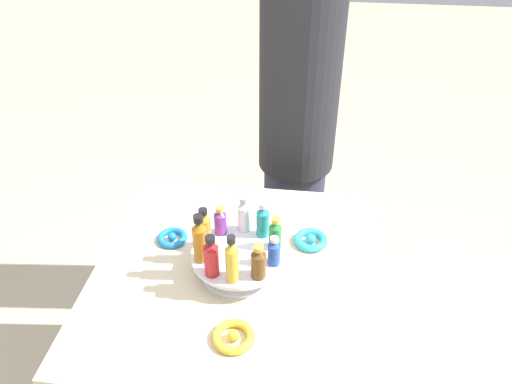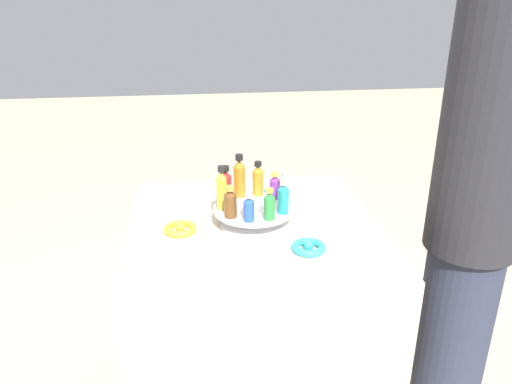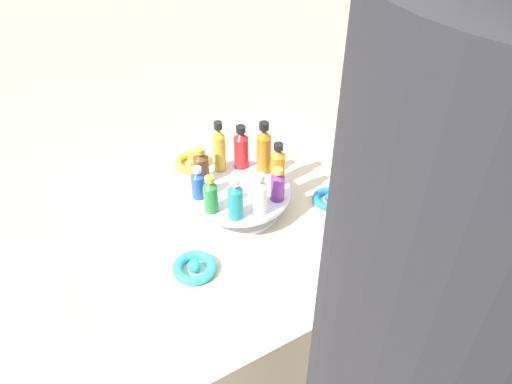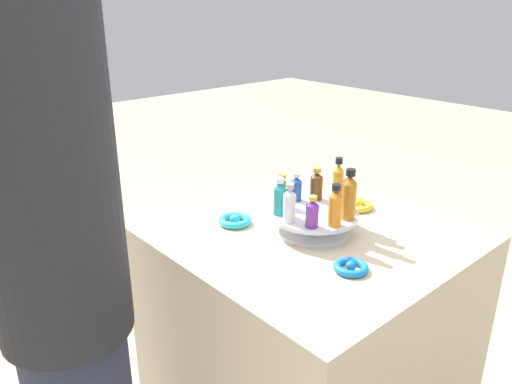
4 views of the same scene
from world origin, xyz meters
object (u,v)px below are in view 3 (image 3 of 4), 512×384
object	(u,v)px
bottle_purple	(278,185)
ribbon_bow_teal	(194,267)
bottle_teal	(235,200)
bottle_brown	(201,166)
bottle_amber	(264,150)
bottle_red	(241,148)
bottle_green	(211,195)
bottle_blue	(198,184)
bottle_gold	(217,149)
ribbon_bow_gold	(192,162)
bottle_orange	(278,166)
display_stand	(239,198)
ribbon_bow_blue	(329,199)
bottle_clear	(262,195)

from	to	relation	value
bottle_purple	ribbon_bow_teal	distance (m)	0.28
bottle_teal	bottle_purple	world-z (taller)	bottle_teal
bottle_brown	ribbon_bow_teal	world-z (taller)	bottle_brown
bottle_purple	bottle_amber	xyz separation A→B (m)	(-0.12, 0.03, 0.03)
bottle_red	bottle_green	bearing A→B (deg)	-51.20
bottle_brown	bottle_green	distance (m)	0.12
bottle_teal	bottle_blue	world-z (taller)	bottle_teal
bottle_gold	ribbon_bow_teal	xyz separation A→B (m)	(0.24, -0.19, -0.12)
ribbon_bow_gold	bottle_gold	bearing A→B (deg)	7.60
bottle_amber	ribbon_bow_teal	bearing A→B (deg)	-58.85
bottle_amber	ribbon_bow_gold	world-z (taller)	bottle_amber
bottle_purple	bottle_red	distance (m)	0.17
bottle_orange	bottle_gold	world-z (taller)	bottle_gold
display_stand	bottle_red	bearing A→B (deg)	146.80
bottle_gold	ribbon_bow_gold	bearing A→B (deg)	-172.40
bottle_gold	ribbon_bow_gold	world-z (taller)	bottle_gold
bottle_red	bottle_blue	distance (m)	0.17
bottle_brown	ribbon_bow_blue	world-z (taller)	bottle_brown
bottle_brown	display_stand	bearing A→B (deg)	38.80
bottle_teal	bottle_brown	size ratio (longest dim) A/B	1.09
bottle_purple	bottle_blue	size ratio (longest dim) A/B	1.03
bottle_amber	bottle_red	distance (m)	0.06
bottle_brown	bottle_green	xyz separation A→B (m)	(0.12, -0.03, -0.00)
bottle_amber	ribbon_bow_teal	size ratio (longest dim) A/B	1.46
bottle_clear	bottle_red	size ratio (longest dim) A/B	0.92
bottle_red	ribbon_bow_teal	distance (m)	0.35
display_stand	bottle_teal	distance (m)	0.13
bottle_amber	ribbon_bow_teal	distance (m)	0.36
bottle_orange	bottle_gold	distance (m)	0.17
bottle_orange	ribbon_bow_gold	distance (m)	0.31
ribbon_bow_teal	bottle_green	bearing A→B (deg)	136.05
bottle_brown	bottle_green	world-z (taller)	bottle_brown
ribbon_bow_blue	bottle_gold	bearing A→B (deg)	-132.06
bottle_clear	ribbon_bow_gold	size ratio (longest dim) A/B	1.09
bottle_green	bottle_purple	bearing A→B (deg)	74.80
bottle_gold	bottle_teal	bearing A→B (deg)	-15.20
bottle_teal	bottle_brown	xyz separation A→B (m)	(-0.16, -0.01, -0.00)
ribbon_bow_gold	bottle_orange	bearing A→B (deg)	24.68
display_stand	bottle_teal	xyz separation A→B (m)	(0.09, -0.06, 0.08)
display_stand	bottle_orange	distance (m)	0.13
bottle_green	ribbon_bow_teal	distance (m)	0.17
bottle_blue	bottle_orange	bearing A→B (deg)	74.80
bottle_brown	ribbon_bow_blue	size ratio (longest dim) A/B	1.13
bottle_blue	ribbon_bow_gold	world-z (taller)	bottle_blue
bottle_blue	ribbon_bow_gold	distance (m)	0.24
bottle_teal	bottle_blue	size ratio (longest dim) A/B	1.26
bottle_clear	ribbon_bow_blue	world-z (taller)	bottle_clear
bottle_green	bottle_clear	bearing A→B (deg)	56.80
bottle_orange	bottle_amber	distance (m)	0.06
ribbon_bow_blue	bottle_green	bearing A→B (deg)	-101.32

